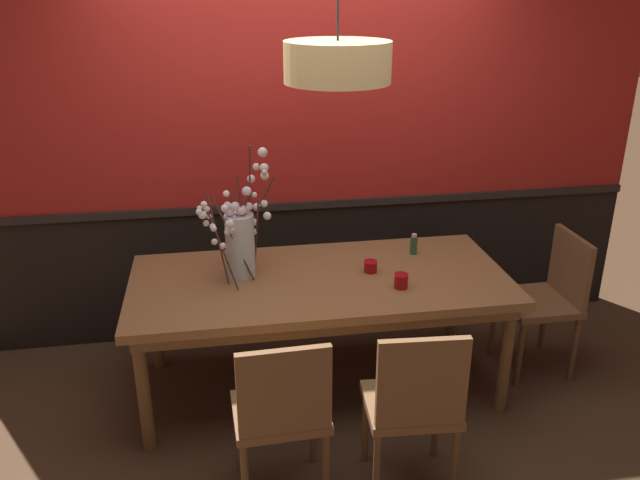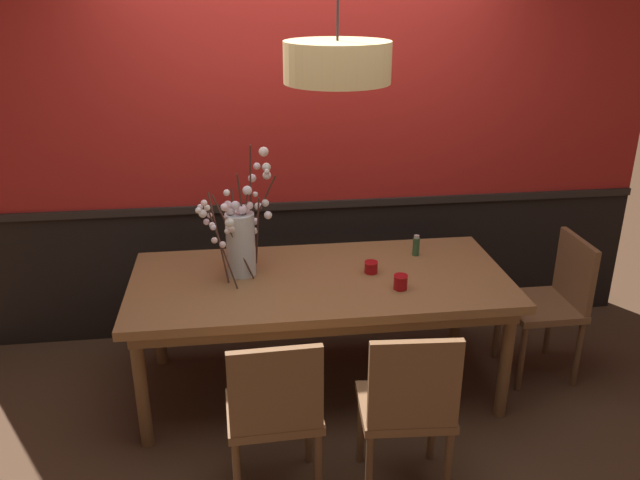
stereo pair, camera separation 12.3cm
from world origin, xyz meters
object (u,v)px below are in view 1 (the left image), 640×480
at_px(chair_head_east_end, 549,294).
at_px(candle_holder_nearer_center, 371,266).
at_px(chair_near_side_right, 415,402).
at_px(vase_with_blossoms, 240,239).
at_px(dining_table, 320,290).
at_px(candle_holder_nearer_edge, 401,281).
at_px(condiment_bottle, 414,244).
at_px(chair_far_side_right, 339,249).
at_px(chair_near_side_left, 282,411).
at_px(chair_far_side_left, 247,256).
at_px(pendant_lamp, 337,62).

distance_m(chair_head_east_end, candle_holder_nearer_center, 1.18).
height_order(chair_near_side_right, vase_with_blossoms, vase_with_blossoms).
height_order(chair_near_side_right, chair_head_east_end, chair_near_side_right).
bearing_deg(dining_table, candle_holder_nearer_edge, -26.14).
distance_m(vase_with_blossoms, condiment_bottle, 1.09).
bearing_deg(vase_with_blossoms, chair_far_side_right, 47.59).
height_order(chair_head_east_end, vase_with_blossoms, vase_with_blossoms).
bearing_deg(vase_with_blossoms, candle_holder_nearer_center, -6.72).
distance_m(chair_near_side_left, chair_far_side_right, 1.91).
distance_m(chair_far_side_left, pendant_lamp, 1.77).
bearing_deg(dining_table, condiment_bottle, 20.93).
distance_m(dining_table, condiment_bottle, 0.69).
relative_size(chair_near_side_right, chair_head_east_end, 1.02).
bearing_deg(dining_table, chair_head_east_end, -0.05).
xyz_separation_m(chair_head_east_end, vase_with_blossoms, (-1.89, 0.11, 0.45)).
xyz_separation_m(chair_head_east_end, condiment_bottle, (-0.82, 0.24, 0.29)).
bearing_deg(chair_near_side_right, candle_holder_nearer_edge, 79.66).
xyz_separation_m(chair_near_side_left, condiment_bottle, (0.96, 1.13, 0.30)).
bearing_deg(chair_far_side_right, condiment_bottle, -63.52).
distance_m(candle_holder_nearer_center, candle_holder_nearer_edge, 0.26).
distance_m(candle_holder_nearer_edge, condiment_bottle, 0.50).
bearing_deg(chair_head_east_end, chair_far_side_right, 141.49).
relative_size(chair_near_side_right, chair_far_side_right, 1.01).
xyz_separation_m(chair_near_side_left, candle_holder_nearer_edge, (0.75, 0.68, 0.28)).
relative_size(chair_near_side_right, candle_holder_nearer_center, 11.26).
distance_m(chair_far_side_left, candle_holder_nearer_edge, 1.38).
relative_size(chair_far_side_right, candle_holder_nearer_center, 11.09).
relative_size(chair_far_side_left, chair_near_side_right, 1.02).
bearing_deg(candle_holder_nearer_edge, vase_with_blossoms, 159.78).
relative_size(vase_with_blossoms, condiment_bottle, 5.80).
distance_m(chair_near_side_right, condiment_bottle, 1.26).
xyz_separation_m(condiment_bottle, pendant_lamp, (-0.55, -0.30, 1.15)).
height_order(chair_near_side_right, candle_holder_nearer_edge, chair_near_side_right).
relative_size(chair_far_side_left, vase_with_blossoms, 1.21).
distance_m(chair_far_side_right, vase_with_blossoms, 1.18).
bearing_deg(chair_near_side_left, candle_holder_nearer_edge, 42.35).
bearing_deg(chair_near_side_left, candle_holder_nearer_center, 55.40).
height_order(candle_holder_nearer_edge, pendant_lamp, pendant_lamp).
xyz_separation_m(chair_far_side_right, pendant_lamp, (-0.22, -0.97, 1.44)).
height_order(chair_far_side_left, condiment_bottle, chair_far_side_left).
relative_size(chair_near_side_right, pendant_lamp, 0.83).
distance_m(dining_table, chair_far_side_left, 0.97).
height_order(candle_holder_nearer_edge, condiment_bottle, condiment_bottle).
distance_m(candle_holder_nearer_center, condiment_bottle, 0.40).
bearing_deg(chair_far_side_right, pendant_lamp, -102.51).
distance_m(chair_far_side_left, chair_head_east_end, 2.03).
relative_size(dining_table, vase_with_blossoms, 2.82).
xyz_separation_m(chair_far_side_left, chair_near_side_right, (0.67, -1.82, -0.01)).
height_order(chair_near_side_left, chair_near_side_right, chair_near_side_right).
relative_size(chair_near_side_left, pendant_lamp, 0.81).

